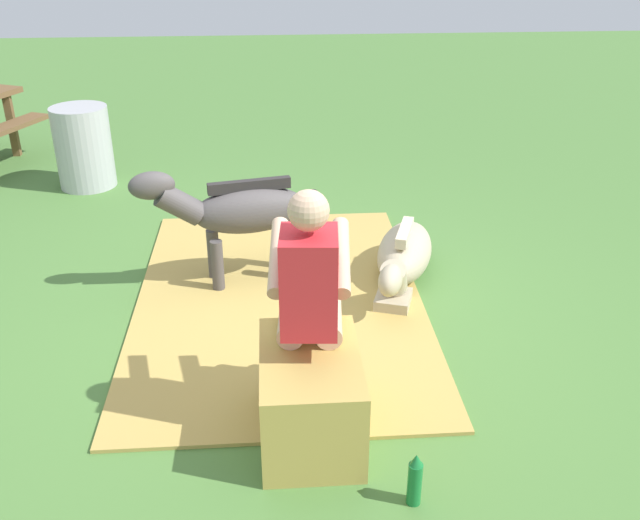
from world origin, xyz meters
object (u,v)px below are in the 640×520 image
hay_bale (310,397)px  pony_standing (239,212)px  person_seated (310,294)px  soda_bottle (415,480)px  water_barrel (84,147)px  pony_lying (403,257)px

hay_bale → pony_standing: (1.79, 0.41, 0.32)m
pony_standing → person_seated: bearing=-165.4°
soda_bottle → hay_bale: bearing=41.6°
hay_bale → pony_standing: pony_standing is taller
hay_bale → soda_bottle: size_ratio=2.64×
person_seated → pony_standing: size_ratio=1.04×
person_seated → soda_bottle: (-0.69, -0.45, -0.63)m
person_seated → soda_bottle: bearing=-146.6°
hay_bale → pony_standing: 1.86m
pony_standing → water_barrel: bearing=36.3°
person_seated → water_barrel: 4.34m
soda_bottle → water_barrel: bearing=28.9°
person_seated → water_barrel: bearing=28.1°
hay_bale → pony_lying: bearing=-24.9°
pony_standing → soda_bottle: bearing=-159.3°
pony_standing → soda_bottle: (-2.31, -0.87, -0.43)m
hay_bale → person_seated: size_ratio=0.56×
hay_bale → pony_lying: (1.74, -0.81, -0.07)m
soda_bottle → water_barrel: 5.15m
hay_bale → water_barrel: (3.98, 2.02, 0.15)m
person_seated → pony_lying: size_ratio=1.03×
person_seated → pony_standing: 1.69m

